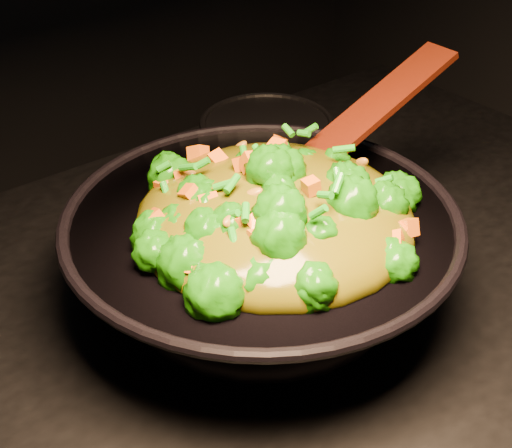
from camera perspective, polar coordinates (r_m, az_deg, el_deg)
wok at (r=0.83m, az=0.43°, el=-2.93°), size 0.55×0.55×0.12m
stir_fry at (r=0.75m, az=1.58°, el=3.40°), size 0.34×0.34×0.11m
spatula at (r=0.88m, az=7.82°, el=7.81°), size 0.31×0.05×0.13m
back_pot at (r=1.07m, az=0.87°, el=5.79°), size 0.20×0.20×0.11m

